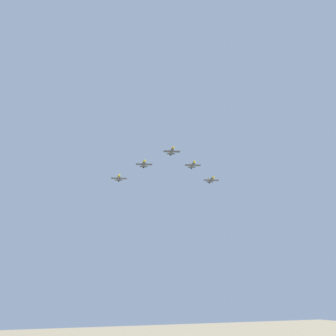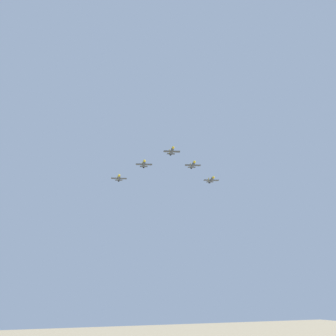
% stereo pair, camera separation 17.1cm
% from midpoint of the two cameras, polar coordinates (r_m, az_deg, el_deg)
% --- Properties ---
extents(jet_lead, '(15.36, 9.94, 3.31)m').
position_cam_midpoint_polar(jet_lead, '(256.76, 0.49, 2.20)').
color(jet_lead, '#2D3338').
extents(jet_left_wingman, '(15.70, 10.20, 3.40)m').
position_cam_midpoint_polar(jet_left_wingman, '(274.74, 3.18, 0.42)').
color(jet_left_wingman, '#2D3338').
extents(jet_right_wingman, '(16.08, 10.44, 3.48)m').
position_cam_midpoint_polar(jet_right_wingman, '(271.55, -3.09, 0.54)').
color(jet_right_wingman, '#2D3338').
extents(jet_left_outer, '(15.98, 10.38, 3.46)m').
position_cam_midpoint_polar(jet_left_outer, '(293.02, 5.54, -1.50)').
color(jet_left_outer, '#2D3338').
extents(jet_right_outer, '(16.18, 10.43, 3.48)m').
position_cam_midpoint_polar(jet_right_outer, '(287.08, -6.30, -1.27)').
color(jet_right_outer, '#2D3338').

